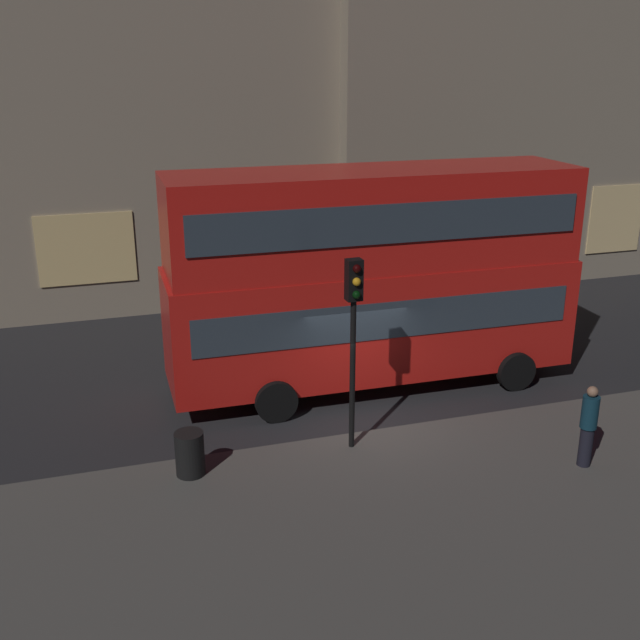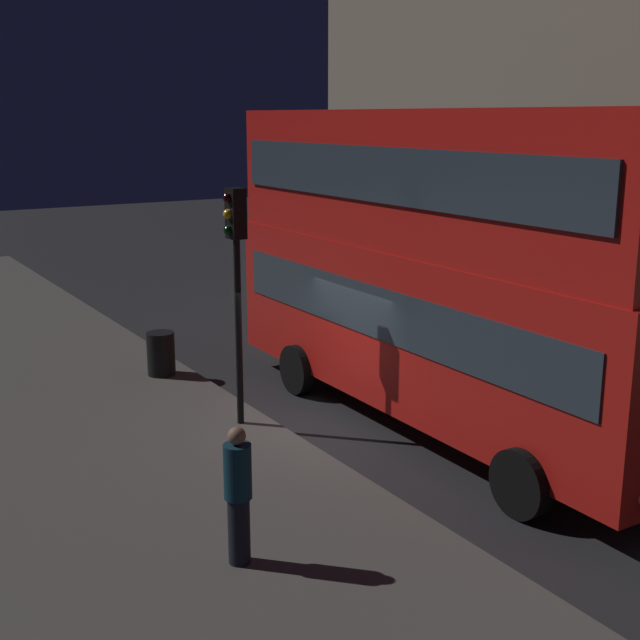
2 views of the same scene
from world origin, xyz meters
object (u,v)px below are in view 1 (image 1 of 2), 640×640
object	(u,v)px
pedestrian	(588,425)
litter_bin	(190,453)
double_decker_bus	(373,270)
traffic_light_near_kerb	(354,316)

from	to	relation	value
pedestrian	litter_bin	world-z (taller)	pedestrian
double_decker_bus	traffic_light_near_kerb	distance (m)	3.56
double_decker_bus	litter_bin	size ratio (longest dim) A/B	11.31
litter_bin	double_decker_bus	bearing A→B (deg)	32.59
traffic_light_near_kerb	pedestrian	world-z (taller)	traffic_light_near_kerb
traffic_light_near_kerb	pedestrian	size ratio (longest dim) A/B	2.36
double_decker_bus	litter_bin	bearing A→B (deg)	-146.61
traffic_light_near_kerb	pedestrian	bearing A→B (deg)	-28.69
traffic_light_near_kerb	double_decker_bus	bearing A→B (deg)	60.70
pedestrian	litter_bin	distance (m)	8.05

